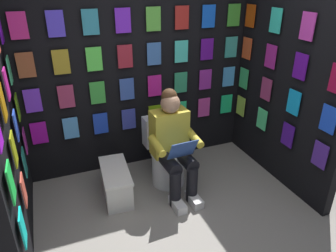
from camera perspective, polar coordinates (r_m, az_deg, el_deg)
name	(u,v)px	position (r m, az deg, el deg)	size (l,w,h in m)	color
display_wall_back	(139,79)	(3.89, -5.29, 8.46)	(2.89, 0.14, 2.24)	black
display_wall_left	(286,87)	(3.80, 20.53, 6.51)	(0.14, 1.74, 2.24)	black
display_wall_right	(2,129)	(2.91, -27.75, -0.50)	(0.14, 1.74, 2.24)	black
toilet	(165,156)	(3.76, -0.46, -5.36)	(0.41, 0.56, 0.77)	white
person_reading	(174,144)	(3.44, 1.02, -3.23)	(0.54, 0.70, 1.19)	gold
comic_longbox_near	(116,183)	(3.62, -9.35, -10.02)	(0.34, 0.67, 0.35)	white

